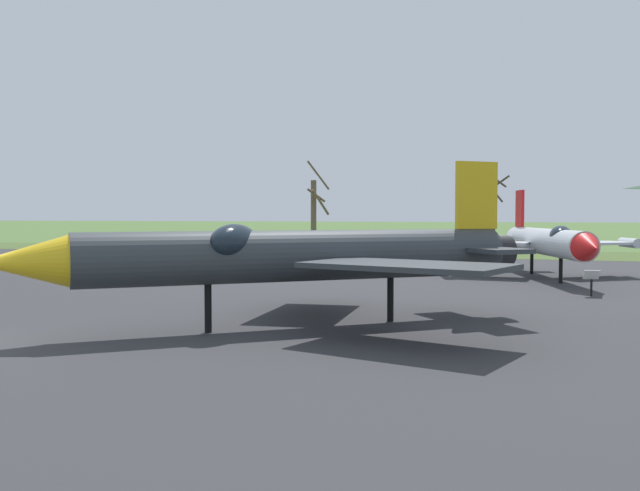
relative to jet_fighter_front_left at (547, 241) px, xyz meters
The scene contains 7 objects.
asphalt_apron 15.34m from the jet_fighter_front_left, 146.03° to the right, with size 104.64×46.29×0.05m, color #333335.
grass_verge_strip 24.26m from the jet_fighter_front_left, 121.48° to the left, with size 164.64×12.00×0.06m, color #465B29.
jet_fighter_front_left is the anchor object (origin of this frame).
info_placard_front_left 7.18m from the jet_fighter_front_left, 75.98° to the right, with size 0.61×0.39×1.03m.
jet_fighter_rear_left 18.19m from the jet_fighter_front_left, 109.67° to the right, with size 12.31×11.41×4.60m.
bare_tree_far_left 34.02m from the jet_fighter_front_left, 128.21° to the left, with size 1.90×2.12×7.98m.
bare_tree_left_of_center 27.63m from the jet_fighter_front_left, 100.32° to the left, with size 2.55×2.59×6.94m.
Camera 1 is at (13.32, -11.95, 3.03)m, focal length 39.36 mm.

